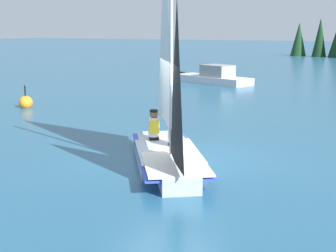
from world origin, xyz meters
name	(u,v)px	position (x,y,z in m)	size (l,w,h in m)	color
ground_plane	(168,165)	(0.00, 0.00, 0.00)	(260.00, 260.00, 0.00)	#235675
sailboat_main	(168,129)	(0.02, -0.03, 0.88)	(3.72, 4.35, 5.73)	#B2BCCC
sailor_helm	(174,135)	(0.12, -0.51, 0.63)	(0.42, 0.43, 1.16)	black
sailor_crew	(154,130)	(0.88, -0.83, 0.63)	(0.42, 0.43, 1.16)	black
motorboat_distant	(214,77)	(6.03, -16.92, 0.39)	(5.40, 3.25, 1.13)	silver
buoy_marker	(26,103)	(9.39, -4.66, 0.21)	(0.58, 0.58, 1.01)	orange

